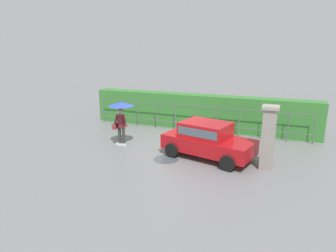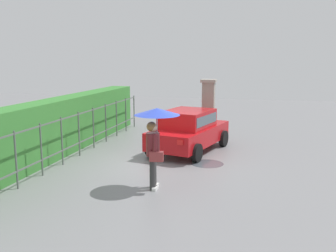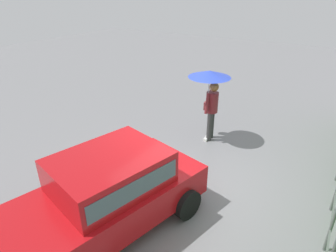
{
  "view_description": "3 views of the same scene",
  "coord_description": "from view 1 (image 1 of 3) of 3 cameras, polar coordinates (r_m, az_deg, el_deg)",
  "views": [
    {
      "loc": [
        4.55,
        -12.22,
        4.5
      ],
      "look_at": [
        -0.08,
        -0.36,
        1.08
      ],
      "focal_mm": 32.04,
      "sensor_mm": 36.0,
      "label": 1
    },
    {
      "loc": [
        -11.41,
        -3.15,
        3.29
      ],
      "look_at": [
        -0.38,
        -0.45,
        1.27
      ],
      "focal_mm": 41.42,
      "sensor_mm": 36.0,
      "label": 2
    },
    {
      "loc": [
        4.66,
        2.4,
        4.05
      ],
      "look_at": [
        -0.53,
        -0.85,
        1.08
      ],
      "focal_mm": 30.79,
      "sensor_mm": 36.0,
      "label": 3
    }
  ],
  "objects": [
    {
      "name": "gate_pillar",
      "position": [
        11.66,
        18.54,
        -2.01
      ],
      "size": [
        0.6,
        0.6,
        2.42
      ],
      "color": "gray",
      "rests_on": "ground"
    },
    {
      "name": "ground_plane",
      "position": [
        13.79,
        0.85,
        -4.02
      ],
      "size": [
        40.0,
        40.0,
        0.0
      ],
      "primitive_type": "plane",
      "color": "slate"
    },
    {
      "name": "fence_section",
      "position": [
        16.04,
        5.29,
        1.71
      ],
      "size": [
        11.57,
        0.05,
        1.5
      ],
      "color": "#59605B",
      "rests_on": "ground"
    },
    {
      "name": "pedestrian",
      "position": [
        13.8,
        -8.96,
        2.59
      ],
      "size": [
        1.15,
        1.15,
        2.05
      ],
      "rotation": [
        0.0,
        0.0,
        -1.42
      ],
      "color": "#333333",
      "rests_on": "ground"
    },
    {
      "name": "puddle_near",
      "position": [
        12.33,
        -0.37,
        -6.37
      ],
      "size": [
        1.03,
        1.03,
        0.0
      ],
      "primitive_type": "cylinder",
      "color": "#4C545B",
      "rests_on": "ground"
    },
    {
      "name": "hedge_row",
      "position": [
        16.77,
        6.08,
        2.72
      ],
      "size": [
        12.52,
        0.9,
        1.9
      ],
      "primitive_type": "cube",
      "color": "#387F33",
      "rests_on": "ground"
    },
    {
      "name": "car",
      "position": [
        12.44,
        7.46,
        -2.39
      ],
      "size": [
        3.99,
        2.55,
        1.48
      ],
      "rotation": [
        0.0,
        0.0,
        -0.24
      ],
      "color": "#B71116",
      "rests_on": "ground"
    }
  ]
}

